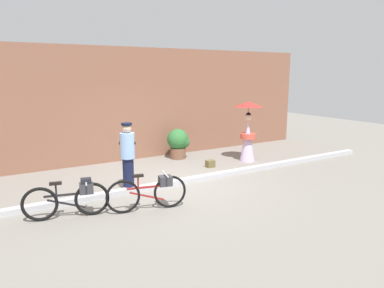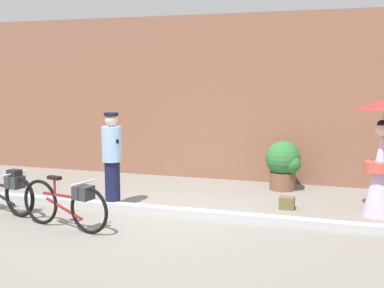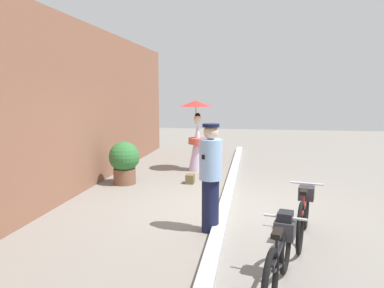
% 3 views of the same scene
% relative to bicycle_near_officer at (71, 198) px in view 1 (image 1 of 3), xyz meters
% --- Properties ---
extents(ground_plane, '(30.00, 30.00, 0.00)m').
position_rel_bicycle_near_officer_xyz_m(ground_plane, '(2.71, 0.78, -0.40)').
color(ground_plane, gray).
extents(building_wall, '(14.00, 0.40, 3.57)m').
position_rel_bicycle_near_officer_xyz_m(building_wall, '(2.71, 4.05, 1.38)').
color(building_wall, brown).
rests_on(building_wall, ground_plane).
extents(sidewalk_curb, '(14.00, 0.20, 0.12)m').
position_rel_bicycle_near_officer_xyz_m(sidewalk_curb, '(2.71, 0.78, -0.34)').
color(sidewalk_curb, '#B2B2B7').
rests_on(sidewalk_curb, ground_plane).
extents(bicycle_near_officer, '(1.60, 0.53, 0.76)m').
position_rel_bicycle_near_officer_xyz_m(bicycle_near_officer, '(0.00, 0.00, 0.00)').
color(bicycle_near_officer, black).
rests_on(bicycle_near_officer, ground_plane).
extents(bicycle_far_side, '(1.63, 0.52, 0.78)m').
position_rel_bicycle_near_officer_xyz_m(bicycle_far_side, '(1.48, -0.44, 0.00)').
color(bicycle_far_side, black).
rests_on(bicycle_far_side, ground_plane).
extents(person_officer, '(0.35, 0.34, 1.64)m').
position_rel_bicycle_near_officer_xyz_m(person_officer, '(1.53, 0.92, 0.47)').
color(person_officer, '#141938').
rests_on(person_officer, ground_plane).
extents(person_with_parasol, '(0.87, 0.87, 1.89)m').
position_rel_bicycle_near_officer_xyz_m(person_with_parasol, '(5.88, 1.79, 0.58)').
color(person_with_parasol, silver).
rests_on(person_with_parasol, ground_plane).
extents(potted_plant_by_door, '(0.71, 0.70, 0.98)m').
position_rel_bicycle_near_officer_xyz_m(potted_plant_by_door, '(4.14, 3.21, 0.14)').
color(potted_plant_by_door, brown).
rests_on(potted_plant_by_door, ground_plane).
extents(backpack_on_pavement, '(0.25, 0.19, 0.21)m').
position_rel_bicycle_near_officer_xyz_m(backpack_on_pavement, '(4.41, 1.73, -0.29)').
color(backpack_on_pavement, brown).
rests_on(backpack_on_pavement, ground_plane).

